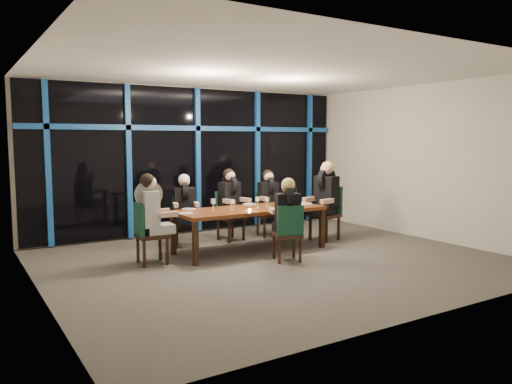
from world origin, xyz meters
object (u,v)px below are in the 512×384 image
at_px(chair_end_left, 147,230).
at_px(diner_far_left, 185,200).
at_px(wine_bottle, 296,198).
at_px(water_pitcher, 295,201).
at_px(chair_end_right, 328,210).
at_px(diner_far_mid, 231,194).
at_px(diner_near_mid, 287,207).
at_px(diner_end_right, 325,189).
at_px(chair_far_left, 184,218).
at_px(chair_near_mid, 288,230).
at_px(dining_table, 250,212).
at_px(diner_far_right, 269,193).
at_px(chair_far_mid, 228,213).
at_px(chair_far_right, 267,211).
at_px(diner_end_left, 151,205).

distance_m(chair_end_left, diner_far_left, 1.42).
xyz_separation_m(wine_bottle, water_pitcher, (-0.21, -0.25, -0.01)).
xyz_separation_m(chair_end_right, diner_far_left, (-2.60, 0.87, 0.28)).
height_order(chair_end_right, diner_far_mid, diner_far_mid).
xyz_separation_m(chair_end_left, diner_near_mid, (1.98, -0.95, 0.33)).
distance_m(chair_end_left, diner_far_mid, 2.25).
height_order(diner_end_right, wine_bottle, diner_end_right).
height_order(chair_far_left, chair_near_mid, chair_near_mid).
xyz_separation_m(dining_table, diner_far_right, (1.00, 0.93, 0.19)).
height_order(dining_table, chair_far_mid, chair_far_mid).
bearing_deg(water_pitcher, chair_near_mid, -151.66).
height_order(diner_end_right, diner_near_mid, diner_end_right).
bearing_deg(chair_end_left, wine_bottle, -87.84).
bearing_deg(chair_far_right, chair_end_left, -151.97).
height_order(chair_far_mid, water_pitcher, water_pitcher).
xyz_separation_m(chair_far_left, diner_end_right, (2.49, -0.96, 0.49)).
distance_m(diner_end_left, diner_end_right, 3.48).
height_order(chair_far_mid, diner_end_right, diner_end_right).
bearing_deg(diner_far_mid, chair_far_right, -7.45).
bearing_deg(diner_far_right, dining_table, -127.97).
height_order(dining_table, chair_end_right, chair_end_right).
height_order(diner_far_left, diner_end_left, diner_end_left).
bearing_deg(dining_table, chair_far_right, 44.78).
height_order(diner_far_mid, wine_bottle, diner_far_mid).
relative_size(chair_near_mid, diner_far_left, 1.04).
distance_m(chair_far_right, diner_end_left, 2.97).
height_order(chair_far_right, diner_end_left, diner_end_left).
bearing_deg(chair_near_mid, dining_table, -64.76).
bearing_deg(chair_far_mid, chair_far_left, 174.20).
relative_size(chair_far_left, diner_near_mid, 1.01).
distance_m(chair_far_right, diner_end_right, 1.28).
bearing_deg(chair_far_mid, chair_near_mid, -99.85).
distance_m(chair_far_right, diner_far_mid, 0.93).
bearing_deg(chair_end_right, diner_near_mid, -71.66).
bearing_deg(wine_bottle, chair_far_right, 87.64).
bearing_deg(water_pitcher, chair_far_mid, 95.06).
height_order(chair_far_right, chair_end_left, chair_end_left).
distance_m(chair_near_mid, water_pitcher, 1.03).
height_order(chair_end_left, chair_end_right, chair_end_right).
bearing_deg(chair_end_left, water_pitcher, -93.43).
bearing_deg(chair_far_left, chair_end_right, -3.35).
xyz_separation_m(diner_far_left, water_pitcher, (1.56, -1.22, -0.00)).
xyz_separation_m(diner_end_left, water_pitcher, (2.52, -0.30, -0.07)).
xyz_separation_m(chair_near_mid, wine_bottle, (0.86, 0.97, 0.36)).
xyz_separation_m(dining_table, chair_end_left, (-1.85, 0.03, -0.14)).
relative_size(chair_near_mid, diner_far_mid, 0.99).
relative_size(chair_end_left, diner_end_left, 1.03).
relative_size(diner_far_right, diner_end_left, 0.94).
bearing_deg(diner_far_left, dining_table, -32.80).
bearing_deg(diner_end_right, diner_far_mid, -133.46).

